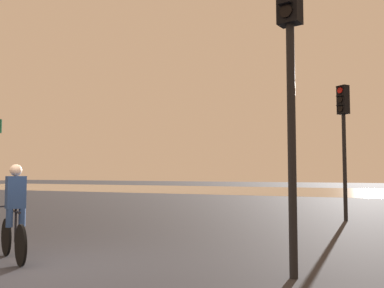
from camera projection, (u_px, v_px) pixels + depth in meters
name	position (u px, v px, depth m)	size (l,w,h in m)	color
ground_plane	(23.00, 273.00, 6.32)	(120.00, 120.00, 0.00)	#28282D
water_strip	(315.00, 191.00, 33.52)	(80.00, 16.00, 0.01)	#9E937F
traffic_light_far_right	(344.00, 126.00, 13.27)	(0.40, 0.42, 4.19)	black
traffic_light_near_right	(290.00, 57.00, 6.19)	(0.36, 0.38, 4.53)	black
cyclist	(15.00, 212.00, 7.17)	(1.49, 0.91, 1.62)	black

